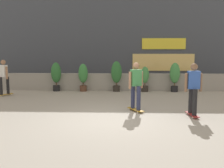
{
  "coord_description": "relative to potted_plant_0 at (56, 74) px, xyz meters",
  "views": [
    {
      "loc": [
        0.33,
        -7.45,
        2.03
      ],
      "look_at": [
        0.0,
        1.5,
        0.9
      ],
      "focal_mm": 40.04,
      "sensor_mm": 36.0,
      "label": 1
    }
  ],
  "objects": [
    {
      "name": "ground_plane",
      "position": [
        3.11,
        -5.55,
        -0.88
      ],
      "size": [
        48.0,
        48.0,
        0.0
      ],
      "primitive_type": "plane",
      "color": "#A8A093"
    },
    {
      "name": "planter_wall",
      "position": [
        3.11,
        0.45,
        -0.43
      ],
      "size": [
        18.0,
        0.4,
        0.9
      ],
      "primitive_type": "cube",
      "color": "gray",
      "rests_on": "ground"
    },
    {
      "name": "building_backdrop",
      "position": [
        3.11,
        4.45,
        2.36
      ],
      "size": [
        20.0,
        2.08,
        6.5
      ],
      "color": "#424751",
      "rests_on": "ground"
    },
    {
      "name": "potted_plant_0",
      "position": [
        0.0,
        0.0,
        0.0
      ],
      "size": [
        0.52,
        0.52,
        1.52
      ],
      "color": "black",
      "rests_on": "ground"
    },
    {
      "name": "potted_plant_1",
      "position": [
        1.43,
        0.0,
        -0.05
      ],
      "size": [
        0.49,
        0.49,
        1.45
      ],
      "color": "brown",
      "rests_on": "ground"
    },
    {
      "name": "potted_plant_2",
      "position": [
        3.19,
        0.0,
        0.05
      ],
      "size": [
        0.55,
        0.55,
        1.58
      ],
      "color": "#2D2823",
      "rests_on": "ground"
    },
    {
      "name": "potted_plant_3",
      "position": [
        4.68,
        0.0,
        -0.16
      ],
      "size": [
        0.42,
        0.42,
        1.31
      ],
      "color": "#2D2823",
      "rests_on": "ground"
    },
    {
      "name": "potted_plant_4",
      "position": [
        6.22,
        0.0,
        -0.0
      ],
      "size": [
        0.52,
        0.52,
        1.51
      ],
      "color": "black",
      "rests_on": "ground"
    },
    {
      "name": "skater_far_right",
      "position": [
        5.72,
        -5.1,
        0.06
      ],
      "size": [
        0.56,
        0.81,
        1.7
      ],
      "color": "maroon",
      "rests_on": "ground"
    },
    {
      "name": "skater_mid_plaza",
      "position": [
        3.94,
        -4.48,
        0.06
      ],
      "size": [
        0.57,
        0.79,
        1.7
      ],
      "color": "#BF8C26",
      "rests_on": "ground"
    },
    {
      "name": "skater_by_wall_left",
      "position": [
        -2.06,
        -1.56,
        0.06
      ],
      "size": [
        0.59,
        0.79,
        1.7
      ],
      "color": "#BF8C26",
      "rests_on": "ground"
    }
  ]
}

